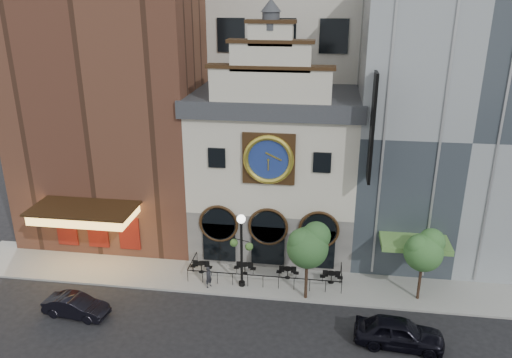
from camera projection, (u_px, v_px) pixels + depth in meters
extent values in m
plane|color=black|center=(261.00, 299.00, 33.14)|extent=(120.00, 120.00, 0.00)
cube|color=gray|center=(265.00, 278.00, 35.43)|extent=(44.00, 5.00, 0.15)
cube|color=#605E5B|center=(274.00, 219.00, 39.81)|extent=(12.00, 8.00, 4.00)
cube|color=silver|center=(275.00, 153.00, 37.88)|extent=(12.00, 8.00, 7.00)
cube|color=#2D3035|center=(276.00, 100.00, 36.45)|extent=(12.60, 8.60, 1.20)
cube|color=black|center=(269.00, 159.00, 33.79)|extent=(3.60, 0.25, 3.60)
cylinder|color=navy|center=(268.00, 159.00, 33.66)|extent=(3.10, 0.12, 3.10)
torus|color=gold|center=(268.00, 160.00, 33.58)|extent=(3.46, 0.36, 3.46)
cylinder|color=#2D3035|center=(271.00, 21.00, 31.12)|extent=(1.10, 1.10, 1.10)
cone|color=#2D3035|center=(271.00, 5.00, 30.79)|extent=(1.30, 1.30, 0.80)
cube|color=brown|center=(116.00, 79.00, 39.72)|extent=(14.00, 12.00, 25.00)
cube|color=#FFBF59|center=(84.00, 214.00, 35.48)|extent=(7.00, 3.40, 0.70)
cube|color=black|center=(84.00, 208.00, 35.32)|extent=(7.40, 3.80, 0.15)
cube|color=maroon|center=(98.00, 231.00, 37.78)|extent=(5.60, 0.15, 2.60)
cube|color=gray|center=(452.00, 121.00, 37.14)|extent=(14.00, 12.00, 20.00)
cube|color=#5C8F41|center=(415.00, 243.00, 33.20)|extent=(4.50, 2.40, 0.35)
cube|color=black|center=(372.00, 128.00, 31.15)|extent=(0.18, 1.60, 7.00)
cylinder|color=black|center=(201.00, 263.00, 35.80)|extent=(0.68, 0.68, 0.03)
cylinder|color=black|center=(201.00, 268.00, 35.93)|extent=(0.06, 0.06, 0.72)
cylinder|color=black|center=(245.00, 264.00, 35.62)|extent=(0.68, 0.68, 0.03)
cylinder|color=black|center=(245.00, 269.00, 35.75)|extent=(0.06, 0.06, 0.72)
cylinder|color=black|center=(288.00, 269.00, 35.07)|extent=(0.68, 0.68, 0.03)
cylinder|color=black|center=(288.00, 273.00, 35.20)|extent=(0.06, 0.06, 0.72)
cylinder|color=black|center=(332.00, 273.00, 34.51)|extent=(0.68, 0.68, 0.03)
cylinder|color=black|center=(331.00, 278.00, 34.63)|extent=(0.06, 0.06, 0.72)
imported|color=black|center=(399.00, 333.00, 28.52)|extent=(5.20, 2.42, 1.72)
imported|color=black|center=(76.00, 306.00, 31.24)|extent=(4.26, 1.91, 1.36)
imported|color=black|center=(209.00, 277.00, 34.00)|extent=(0.60, 0.67, 1.53)
cylinder|color=black|center=(242.00, 254.00, 33.58)|extent=(0.17, 0.17, 4.85)
cylinder|color=black|center=(242.00, 283.00, 34.38)|extent=(0.43, 0.43, 0.29)
sphere|color=white|center=(241.00, 219.00, 32.67)|extent=(0.58, 0.58, 0.58)
sphere|color=#325120|center=(234.00, 243.00, 33.58)|extent=(0.54, 0.54, 0.54)
sphere|color=#325120|center=(249.00, 247.00, 33.08)|extent=(0.54, 0.54, 0.54)
cylinder|color=#382619|center=(306.00, 279.00, 32.56)|extent=(0.21, 0.21, 2.89)
sphere|color=#245120|center=(307.00, 248.00, 31.77)|extent=(2.68, 2.68, 2.68)
sphere|color=#245120|center=(316.00, 236.00, 31.73)|extent=(1.86, 1.86, 1.86)
sphere|color=#245120|center=(301.00, 242.00, 31.45)|extent=(1.65, 1.65, 1.65)
cylinder|color=#382619|center=(420.00, 281.00, 32.51)|extent=(0.19, 0.19, 2.66)
sphere|color=#2E6327|center=(423.00, 252.00, 31.78)|extent=(2.47, 2.47, 2.47)
sphere|color=#2E6327|center=(432.00, 242.00, 31.75)|extent=(1.71, 1.71, 1.71)
sphere|color=#2E6327|center=(419.00, 247.00, 31.48)|extent=(1.52, 1.52, 1.52)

